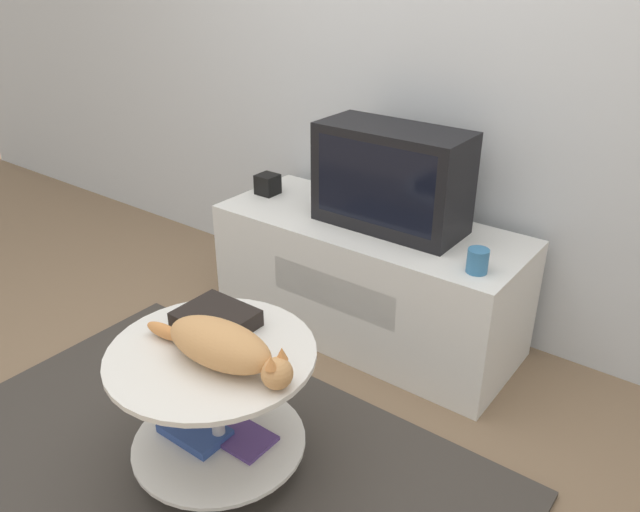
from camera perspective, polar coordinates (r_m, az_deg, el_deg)
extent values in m
plane|color=#7F664C|center=(2.33, -10.22, -18.64)|extent=(12.00, 12.00, 0.00)
cube|color=silver|center=(2.82, 10.24, 19.21)|extent=(8.00, 0.05, 2.60)
cube|color=#3D3833|center=(2.32, -10.24, -18.47)|extent=(2.03, 1.23, 0.02)
cube|color=silver|center=(2.85, 4.36, -2.07)|extent=(1.38, 0.56, 0.56)
cube|color=silver|center=(2.62, 1.12, -3.28)|extent=(0.62, 0.01, 0.16)
cube|color=black|center=(2.63, 6.58, 7.09)|extent=(0.63, 0.29, 0.43)
cube|color=black|center=(2.51, 4.94, 6.50)|extent=(0.54, 0.01, 0.33)
cube|color=black|center=(3.04, -4.81, 6.55)|extent=(0.10, 0.10, 0.10)
cylinder|color=teal|center=(2.35, 14.21, -0.43)|extent=(0.08, 0.08, 0.09)
cylinder|color=#B2B2B7|center=(2.30, -8.96, -18.37)|extent=(0.28, 0.28, 0.01)
cylinder|color=#B7B7BC|center=(2.15, -9.39, -14.06)|extent=(0.04, 0.04, 0.47)
cylinder|color=silver|center=(2.22, -9.16, -16.34)|extent=(0.58, 0.58, 0.01)
cylinder|color=silver|center=(2.00, -9.90, -8.77)|extent=(0.66, 0.66, 0.02)
cube|color=#2D478C|center=(2.24, -11.35, -15.41)|extent=(0.23, 0.14, 0.03)
cube|color=#51387A|center=(2.20, -7.02, -16.20)|extent=(0.20, 0.15, 0.01)
cube|color=black|center=(2.09, -9.49, -5.73)|extent=(0.24, 0.20, 0.06)
ellipsoid|color=tan|center=(1.90, -9.15, -7.95)|extent=(0.38, 0.19, 0.14)
sphere|color=tan|center=(1.80, -3.95, -10.66)|extent=(0.09, 0.09, 0.09)
cone|color=#D18447|center=(1.79, -3.51, -8.88)|extent=(0.04, 0.04, 0.04)
cone|color=#D18447|center=(1.75, -4.51, -9.69)|extent=(0.04, 0.04, 0.04)
ellipsoid|color=#D18447|center=(2.06, -14.03, -6.69)|extent=(0.15, 0.05, 0.05)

